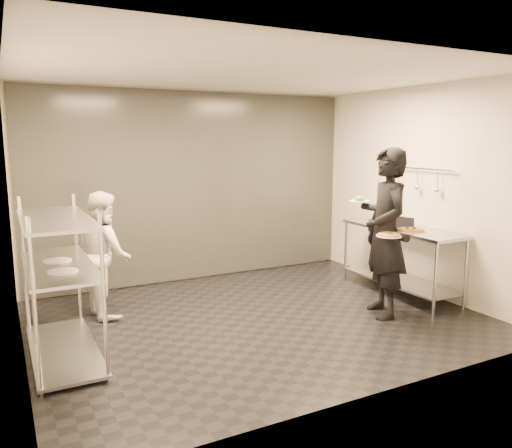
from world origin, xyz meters
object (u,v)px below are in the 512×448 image
pass_rack (60,279)px  waiter (386,233)px  salad_plate (360,200)px  bottle_clear (387,216)px  pizza_plate_far (411,230)px  bottle_dark (396,219)px  pizza_plate_near (389,235)px  bottle_green (381,214)px  pos_monitor (405,224)px  chef (104,254)px  prep_counter (401,249)px

pass_rack → waiter: waiter is taller
salad_plate → bottle_clear: (0.91, 0.52, -0.34)m
bottle_clear → pass_rack: bearing=-175.9°
pizza_plate_far → bottle_dark: bearing=57.2°
pass_rack → pizza_plate_near: pass_rack is taller
bottle_green → pos_monitor: bearing=-99.4°
pizza_plate_near → bottle_clear: size_ratio=1.38×
waiter → bottle_green: 1.21m
chef → pos_monitor: chef is taller
salad_plate → bottle_dark: 0.91m
prep_counter → chef: chef is taller
prep_counter → pizza_plate_near: size_ratio=6.35×
pass_rack → chef: 1.17m
pos_monitor → chef: bearing=146.5°
pizza_plate_near → bottle_green: size_ratio=1.09×
pizza_plate_near → bottle_clear: bottle_clear is taller
pizza_plate_far → prep_counter: bearing=52.3°
chef → pos_monitor: (3.60, -1.18, 0.26)m
prep_counter → waiter: (-0.78, -0.55, 0.37)m
waiter → bottle_dark: size_ratio=8.39×
bottle_green → bottle_clear: size_ratio=1.27×
pass_rack → bottle_dark: size_ratio=6.72×
pizza_plate_near → pizza_plate_far: 0.37m
chef → bottle_green: bearing=-105.6°
pizza_plate_near → pizza_plate_far: (0.36, 0.04, 0.02)m
pizza_plate_near → salad_plate: size_ratio=1.10×
pos_monitor → bottle_clear: bottle_clear is taller
pizza_plate_near → bottle_clear: 1.46m
chef → bottle_green: 3.76m
pass_rack → prep_counter: 4.33m
salad_plate → bottle_dark: (0.82, 0.23, -0.33)m
waiter → prep_counter: bearing=144.5°
prep_counter → pass_rack: bearing=-180.0°
waiter → pizza_plate_far: size_ratio=5.75×
chef → pizza_plate_far: size_ratio=4.30×
pizza_plate_near → bottle_clear: (0.96, 1.11, -0.01)m
pass_rack → chef: pass_rack is taller
pizza_plate_far → salad_plate: (-0.32, 0.55, 0.32)m
pizza_plate_near → bottle_green: bearing=52.1°
salad_plate → bottle_dark: size_ratio=1.08×
pass_rack → bottle_clear: pass_rack is taller
salad_plate → bottle_green: size_ratio=0.99×
bottle_clear → salad_plate: bearing=-150.3°
bottle_dark → bottle_green: bearing=80.7°
pizza_plate_near → bottle_green: 1.50m
bottle_green → waiter: bearing=-128.7°
waiter → pos_monitor: waiter is taller
pizza_plate_near → prep_counter: bearing=39.9°
pizza_plate_far → bottle_clear: bearing=61.0°
waiter → pizza_plate_near: bearing=-15.6°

